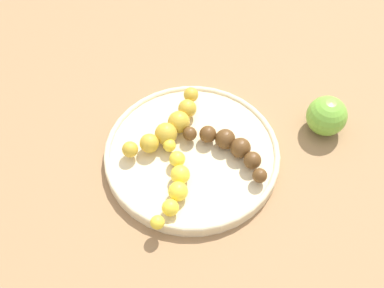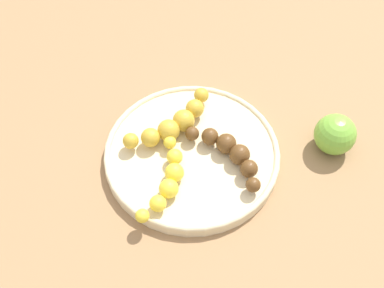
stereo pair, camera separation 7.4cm
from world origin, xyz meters
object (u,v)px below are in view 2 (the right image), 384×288
object	(u,v)px
banana_yellow	(167,180)
apple_green	(335,134)
fruit_bowl	(192,153)
banana_overripe	(230,152)
banana_spotted	(174,123)

from	to	relation	value
banana_yellow	apple_green	world-z (taller)	apple_green
banana_yellow	apple_green	bearing A→B (deg)	32.98
fruit_bowl	banana_yellow	bearing A→B (deg)	119.69
fruit_bowl	banana_yellow	distance (m)	0.08
banana_overripe	apple_green	distance (m)	0.18
banana_yellow	fruit_bowl	bearing A→B (deg)	75.01
banana_overripe	apple_green	world-z (taller)	apple_green
banana_overripe	banana_yellow	world-z (taller)	banana_overripe
banana_spotted	apple_green	distance (m)	0.26
fruit_bowl	apple_green	world-z (taller)	apple_green
banana_yellow	apple_green	size ratio (longest dim) A/B	1.73
banana_spotted	apple_green	xyz separation A→B (m)	(-0.15, -0.22, -0.00)
apple_green	banana_yellow	bearing A→B (deg)	77.66
fruit_bowl	banana_overripe	xyz separation A→B (m)	(-0.04, -0.04, 0.02)
banana_overripe	banana_spotted	xyz separation A→B (m)	(0.09, 0.05, 0.00)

